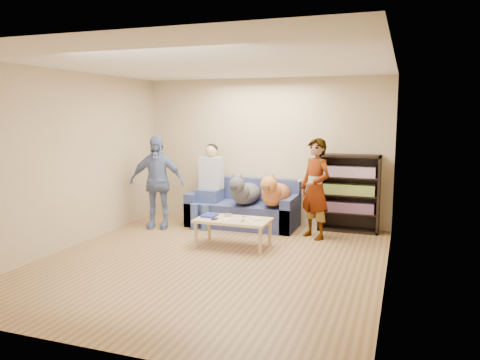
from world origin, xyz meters
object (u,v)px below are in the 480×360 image
at_px(person_seated, 209,182).
at_px(coffee_table, 233,222).
at_px(person_standing_left, 157,182).
at_px(sofa, 244,210).
at_px(camera_silver, 229,215).
at_px(person_standing_right, 315,189).
at_px(dog_tan, 275,193).
at_px(notebook_blue, 210,215).
at_px(dog_gray, 245,192).
at_px(bookshelf, 349,191).

xyz_separation_m(person_seated, coffee_table, (0.89, -1.18, -0.40)).
bearing_deg(person_standing_left, sofa, 9.65).
bearing_deg(coffee_table, camera_silver, 135.00).
bearing_deg(person_standing_left, person_standing_right, -10.45).
bearing_deg(dog_tan, notebook_blue, -125.26).
bearing_deg(person_standing_left, camera_silver, -34.70).
height_order(person_standing_left, camera_silver, person_standing_left).
height_order(person_seated, dog_gray, person_seated).
xyz_separation_m(person_seated, bookshelf, (2.40, 0.36, -0.09)).
relative_size(dog_gray, coffee_table, 1.14).
bearing_deg(notebook_blue, person_standing_right, 29.92).
bearing_deg(coffee_table, notebook_blue, 172.87).
bearing_deg(sofa, person_seated, -168.16).
bearing_deg(dog_tan, camera_silver, -115.20).
bearing_deg(person_standing_right, coffee_table, -103.95).
xyz_separation_m(dog_gray, coffee_table, (0.19, -1.07, -0.27)).
relative_size(person_standing_left, camera_silver, 14.54).
relative_size(notebook_blue, sofa, 0.14).
height_order(person_standing_right, notebook_blue, person_standing_right).
bearing_deg(camera_silver, sofa, 98.02).
height_order(camera_silver, dog_gray, dog_gray).
bearing_deg(person_standing_right, person_standing_left, -139.37).
bearing_deg(notebook_blue, dog_tan, 54.74).
bearing_deg(camera_silver, notebook_blue, -165.96).
distance_m(camera_silver, sofa, 1.21).
bearing_deg(person_seated, dog_tan, -3.80).
xyz_separation_m(person_standing_left, sofa, (1.38, 0.63, -0.52)).
xyz_separation_m(camera_silver, dog_tan, (0.46, 0.97, 0.21)).
height_order(sofa, coffee_table, sofa).
distance_m(person_standing_left, coffee_table, 1.84).
bearing_deg(notebook_blue, dog_gray, 78.14).
height_order(person_standing_left, notebook_blue, person_standing_left).
relative_size(person_standing_left, bookshelf, 1.23).
height_order(person_seated, bookshelf, person_seated).
distance_m(person_standing_right, dog_tan, 0.76).
bearing_deg(dog_gray, bookshelf, 15.38).
bearing_deg(notebook_blue, person_seated, 113.54).
xyz_separation_m(sofa, dog_tan, (0.63, -0.21, 0.37)).
relative_size(notebook_blue, dog_tan, 0.22).
xyz_separation_m(person_seated, dog_tan, (1.23, -0.08, -0.12)).
xyz_separation_m(dog_gray, bookshelf, (1.70, 0.47, 0.04)).
relative_size(coffee_table, bookshelf, 0.85).
xyz_separation_m(person_standing_left, notebook_blue, (1.26, -0.62, -0.37)).
xyz_separation_m(notebook_blue, sofa, (0.11, 1.25, -0.15)).
bearing_deg(camera_silver, person_standing_right, 33.13).
bearing_deg(person_seated, sofa, 11.84).
height_order(person_standing_right, person_seated, person_standing_right).
bearing_deg(dog_tan, bookshelf, 20.62).
relative_size(sofa, dog_gray, 1.52).
height_order(person_standing_left, dog_gray, person_standing_left).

